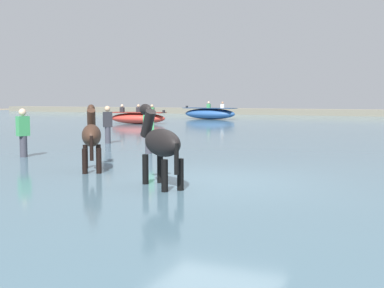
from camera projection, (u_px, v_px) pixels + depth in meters
name	position (u px, v px, depth m)	size (l,w,h in m)	color
ground_plane	(215.00, 195.00, 9.91)	(120.00, 120.00, 0.00)	#756B56
water_surface	(310.00, 144.00, 19.02)	(90.00, 90.00, 0.29)	#476675
horse_lead_black	(161.00, 145.00, 9.17)	(1.47, 1.27, 1.81)	black
horse_trailing_dark_bay	(92.00, 137.00, 11.22)	(1.16, 1.49, 1.77)	#382319
boat_near_starboard	(138.00, 118.00, 31.00)	(3.68, 1.75, 1.20)	#BC382D
boat_far_inshore	(210.00, 113.00, 37.61)	(4.26, 1.87, 1.32)	#28518E
person_onlooker_left	(149.00, 134.00, 14.63)	(0.38, 0.33, 1.63)	#383842
person_spectator_far	(23.00, 136.00, 13.72)	(0.30, 0.37, 1.63)	#383842
person_wading_mid	(108.00, 127.00, 17.79)	(0.37, 0.36, 1.63)	#383842
far_shoreline	(368.00, 114.00, 44.04)	(80.00, 2.40, 0.85)	#706B5B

